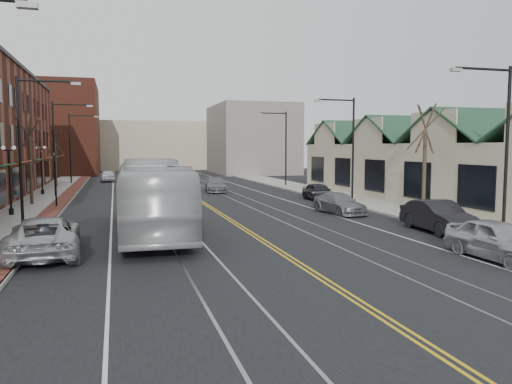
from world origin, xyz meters
TOP-DOWN VIEW (x-y plane):
  - ground at (0.00, 0.00)m, footprint 160.00×160.00m
  - sidewalk_left at (-12.00, 20.00)m, footprint 4.00×120.00m
  - sidewalk_right at (12.00, 20.00)m, footprint 4.00×120.00m
  - building_right at (18.00, 20.00)m, footprint 8.00×36.00m
  - backdrop_left at (-16.00, 70.00)m, footprint 14.00×18.00m
  - backdrop_mid at (0.00, 85.00)m, footprint 22.00×14.00m
  - backdrop_right at (15.00, 65.00)m, footprint 12.00×16.00m
  - streetlight_l_1 at (-11.05, 16.00)m, footprint 3.33×0.25m
  - streetlight_l_2 at (-11.05, 32.00)m, footprint 3.33×0.25m
  - streetlight_l_3 at (-11.05, 48.00)m, footprint 3.33×0.25m
  - streetlight_r_0 at (11.05, 6.00)m, footprint 3.33×0.25m
  - streetlight_r_1 at (11.05, 22.00)m, footprint 3.33×0.25m
  - streetlight_r_2 at (11.05, 38.00)m, footprint 3.33×0.25m
  - lamppost_l_2 at (-12.80, 20.00)m, footprint 0.84×0.28m
  - lamppost_l_3 at (-12.80, 34.00)m, footprint 0.84×0.28m
  - tree_left_near at (-12.50, 26.00)m, footprint 1.78×1.37m
  - tree_left_far at (-12.50, 42.00)m, footprint 1.66×1.28m
  - tree_right_mid at (12.50, 14.00)m, footprint 1.90×1.46m
  - traffic_signal at (-10.60, 24.00)m, footprint 0.18×0.15m
  - transit_bus at (-4.78, 11.64)m, footprint 3.41×13.41m
  - parked_suv at (-9.30, 7.44)m, footprint 3.05×5.97m
  - parked_car_a at (7.65, 1.99)m, footprint 1.97×4.68m
  - parked_car_b at (9.30, 8.04)m, footprint 2.05×5.05m
  - parked_car_c at (7.50, 15.90)m, footprint 2.40×4.81m
  - parked_car_d at (9.30, 23.53)m, footprint 1.80×4.27m
  - distant_car_left at (-5.07, 38.98)m, footprint 1.93×4.64m
  - distant_car_right at (2.74, 33.39)m, footprint 2.42×4.92m
  - distant_car_far at (-7.46, 50.83)m, footprint 1.94×4.43m

SIDE VIEW (x-z plane):
  - ground at x=0.00m, z-range 0.00..0.00m
  - sidewalk_left at x=-12.00m, z-range 0.00..0.15m
  - sidewalk_right at x=12.00m, z-range 0.00..0.15m
  - parked_car_c at x=7.50m, z-range 0.00..1.34m
  - distant_car_right at x=2.74m, z-range 0.00..1.38m
  - parked_car_d at x=9.30m, z-range 0.00..1.44m
  - distant_car_far at x=-7.46m, z-range 0.00..1.49m
  - distant_car_left at x=-5.07m, z-range 0.00..1.49m
  - parked_car_a at x=7.65m, z-range 0.00..1.58m
  - parked_suv at x=-9.30m, z-range 0.00..1.61m
  - parked_car_b at x=9.30m, z-range 0.00..1.63m
  - transit_bus at x=-4.78m, z-range 0.00..3.72m
  - lamppost_l_2 at x=-12.80m, z-range 0.07..4.34m
  - lamppost_l_3 at x=-12.80m, z-range 0.07..4.34m
  - building_right at x=18.00m, z-range 0.00..4.60m
  - traffic_signal at x=-10.60m, z-range 0.45..4.25m
  - tree_left_far at x=-12.50m, z-range 0.26..6.29m
  - tree_left_near at x=-12.50m, z-range 0.27..6.75m
  - tree_right_mid at x=12.50m, z-range 0.28..7.22m
  - backdrop_mid at x=0.00m, z-range 0.00..9.00m
  - streetlight_l_1 at x=-11.05m, z-range 1.03..9.03m
  - streetlight_l_2 at x=-11.05m, z-range 1.03..9.03m
  - streetlight_l_3 at x=-11.05m, z-range 1.03..9.03m
  - streetlight_r_0 at x=11.05m, z-range 1.03..9.03m
  - streetlight_r_1 at x=11.05m, z-range 1.03..9.03m
  - streetlight_r_2 at x=11.05m, z-range 1.03..9.03m
  - backdrop_right at x=15.00m, z-range 0.00..11.00m
  - backdrop_left at x=-16.00m, z-range 0.00..14.00m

